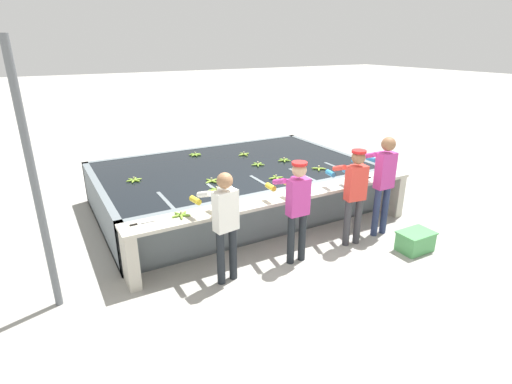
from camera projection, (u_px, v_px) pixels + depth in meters
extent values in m
plane|color=#A3A099|center=(291.00, 248.00, 6.41)|extent=(80.00, 80.00, 0.00)
cube|color=slate|center=(233.00, 203.00, 8.13)|extent=(5.12, 3.33, 0.06)
cube|color=slate|center=(275.00, 213.00, 6.68)|extent=(5.12, 0.12, 0.84)
cube|color=slate|center=(202.00, 165.00, 9.30)|extent=(5.12, 0.12, 0.84)
cube|color=slate|center=(102.00, 209.00, 6.84)|extent=(0.12, 3.33, 0.84)
cube|color=slate|center=(331.00, 167.00, 9.14)|extent=(0.12, 3.33, 0.84)
cube|color=black|center=(233.00, 184.00, 7.98)|extent=(4.88, 3.09, 0.77)
cube|color=slate|center=(168.00, 225.00, 6.27)|extent=(0.06, 0.80, 0.84)
cube|color=slate|center=(217.00, 214.00, 6.66)|extent=(0.06, 0.80, 0.84)
cube|color=slate|center=(261.00, 204.00, 7.05)|extent=(0.06, 0.80, 0.84)
cube|color=slate|center=(301.00, 196.00, 7.45)|extent=(0.06, 0.80, 0.84)
cube|color=slate|center=(336.00, 188.00, 7.84)|extent=(0.06, 0.80, 0.84)
cube|color=#B7B2A3|center=(285.00, 197.00, 6.31)|extent=(5.12, 0.45, 0.05)
cube|color=#B7B2A3|center=(130.00, 259.00, 5.33)|extent=(0.16, 0.41, 0.79)
cube|color=#B7B2A3|center=(393.00, 194.00, 7.59)|extent=(0.16, 0.41, 0.79)
cylinder|color=#1E2328|center=(221.00, 258.00, 5.37)|extent=(0.11, 0.11, 0.78)
cylinder|color=#1E2328|center=(233.00, 253.00, 5.48)|extent=(0.11, 0.11, 0.78)
cube|color=white|center=(226.00, 211.00, 5.19)|extent=(0.34, 0.22, 0.55)
sphere|color=#9E704C|center=(225.00, 181.00, 5.04)|extent=(0.21, 0.21, 0.21)
cylinder|color=white|center=(204.00, 194.00, 5.21)|extent=(0.13, 0.32, 0.18)
cylinder|color=gold|center=(195.00, 200.00, 5.45)|extent=(0.11, 0.21, 0.08)
cylinder|color=white|center=(225.00, 189.00, 5.40)|extent=(0.13, 0.32, 0.18)
cylinder|color=gold|center=(215.00, 195.00, 5.64)|extent=(0.11, 0.21, 0.08)
cylinder|color=#1E2328|center=(291.00, 240.00, 5.87)|extent=(0.11, 0.11, 0.77)
cylinder|color=#1E2328|center=(302.00, 237.00, 5.96)|extent=(0.11, 0.11, 0.77)
cube|color=#BC388E|center=(298.00, 197.00, 5.68)|extent=(0.32, 0.17, 0.54)
sphere|color=tan|center=(299.00, 170.00, 5.54)|extent=(0.21, 0.21, 0.21)
cylinder|color=red|center=(300.00, 163.00, 5.50)|extent=(0.22, 0.22, 0.04)
cylinder|color=#BC388E|center=(280.00, 181.00, 5.75)|extent=(0.08, 0.31, 0.18)
cylinder|color=gold|center=(271.00, 187.00, 6.01)|extent=(0.09, 0.20, 0.08)
cylinder|color=#BC388E|center=(298.00, 178.00, 5.89)|extent=(0.08, 0.31, 0.18)
cylinder|color=gold|center=(288.00, 184.00, 6.16)|extent=(0.09, 0.20, 0.08)
cylinder|color=#38383D|center=(347.00, 223.00, 6.40)|extent=(0.11, 0.11, 0.78)
cylinder|color=#38383D|center=(358.00, 221.00, 6.46)|extent=(0.11, 0.11, 0.78)
cube|color=#DB3D33|center=(356.00, 183.00, 6.19)|extent=(0.34, 0.21, 0.55)
sphere|color=#896042|center=(359.00, 158.00, 6.05)|extent=(0.21, 0.21, 0.21)
cylinder|color=red|center=(359.00, 151.00, 6.01)|extent=(0.22, 0.22, 0.04)
cylinder|color=#DB3D33|center=(339.00, 168.00, 6.29)|extent=(0.12, 0.32, 0.18)
cylinder|color=teal|center=(330.00, 173.00, 6.57)|extent=(0.11, 0.21, 0.08)
cylinder|color=#DB3D33|center=(357.00, 166.00, 6.40)|extent=(0.12, 0.32, 0.18)
cylinder|color=teal|center=(347.00, 171.00, 6.67)|extent=(0.11, 0.21, 0.08)
cylinder|color=navy|center=(376.00, 212.00, 6.71)|extent=(0.11, 0.11, 0.85)
cylinder|color=navy|center=(385.00, 210.00, 6.80)|extent=(0.11, 0.11, 0.85)
cube|color=#BC388E|center=(385.00, 171.00, 6.50)|extent=(0.32, 0.18, 0.60)
sphere|color=#896042|center=(389.00, 144.00, 6.34)|extent=(0.23, 0.23, 0.23)
cylinder|color=#BC388E|center=(368.00, 156.00, 6.56)|extent=(0.08, 0.31, 0.18)
cylinder|color=teal|center=(357.00, 161.00, 6.82)|extent=(0.09, 0.20, 0.08)
cylinder|color=#BC388E|center=(383.00, 153.00, 6.70)|extent=(0.08, 0.31, 0.18)
cylinder|color=teal|center=(371.00, 159.00, 6.96)|extent=(0.09, 0.20, 0.08)
ellipsoid|color=#7FAD33|center=(133.00, 181.00, 6.90)|extent=(0.11, 0.17, 0.04)
ellipsoid|color=#7FAD33|center=(136.00, 181.00, 6.93)|extent=(0.12, 0.16, 0.04)
ellipsoid|color=#7FAD33|center=(137.00, 180.00, 6.98)|extent=(0.17, 0.04, 0.04)
ellipsoid|color=#7FAD33|center=(135.00, 179.00, 7.00)|extent=(0.11, 0.17, 0.04)
ellipsoid|color=#7FAD33|center=(132.00, 180.00, 6.98)|extent=(0.12, 0.16, 0.04)
ellipsoid|color=#7FAD33|center=(131.00, 181.00, 6.92)|extent=(0.17, 0.04, 0.04)
cylinder|color=tan|center=(134.00, 178.00, 6.94)|extent=(0.03, 0.03, 0.04)
ellipsoid|color=#8CB738|center=(214.00, 180.00, 6.95)|extent=(0.17, 0.09, 0.04)
ellipsoid|color=#8CB738|center=(209.00, 180.00, 6.94)|extent=(0.09, 0.17, 0.04)
ellipsoid|color=#8CB738|center=(209.00, 182.00, 6.87)|extent=(0.17, 0.09, 0.04)
ellipsoid|color=#8CB738|center=(214.00, 182.00, 6.87)|extent=(0.09, 0.17, 0.04)
cylinder|color=tan|center=(212.00, 179.00, 6.89)|extent=(0.03, 0.03, 0.04)
ellipsoid|color=#75A333|center=(198.00, 155.00, 8.50)|extent=(0.15, 0.14, 0.04)
ellipsoid|color=#75A333|center=(197.00, 154.00, 8.54)|extent=(0.17, 0.06, 0.04)
ellipsoid|color=#75A333|center=(196.00, 154.00, 8.56)|extent=(0.11, 0.17, 0.04)
ellipsoid|color=#75A333|center=(193.00, 154.00, 8.54)|extent=(0.10, 0.17, 0.04)
ellipsoid|color=#75A333|center=(193.00, 155.00, 8.50)|extent=(0.17, 0.08, 0.04)
ellipsoid|color=#75A333|center=(194.00, 155.00, 8.46)|extent=(0.16, 0.13, 0.04)
ellipsoid|color=#75A333|center=(196.00, 155.00, 8.46)|extent=(0.05, 0.17, 0.04)
cylinder|color=tan|center=(195.00, 153.00, 8.50)|extent=(0.03, 0.03, 0.04)
ellipsoid|color=#8CB738|center=(319.00, 168.00, 7.64)|extent=(0.13, 0.16, 0.04)
ellipsoid|color=#8CB738|center=(316.00, 168.00, 7.59)|extent=(0.16, 0.13, 0.04)
ellipsoid|color=#8CB738|center=(319.00, 169.00, 7.53)|extent=(0.13, 0.16, 0.04)
ellipsoid|color=#8CB738|center=(322.00, 169.00, 7.58)|extent=(0.16, 0.13, 0.04)
cylinder|color=tan|center=(319.00, 167.00, 7.57)|extent=(0.03, 0.03, 0.04)
ellipsoid|color=#75A333|center=(258.00, 165.00, 7.78)|extent=(0.11, 0.17, 0.04)
ellipsoid|color=#75A333|center=(261.00, 165.00, 7.82)|extent=(0.15, 0.14, 0.04)
ellipsoid|color=#75A333|center=(259.00, 164.00, 7.88)|extent=(0.17, 0.11, 0.04)
ellipsoid|color=#75A333|center=(256.00, 164.00, 7.87)|extent=(0.06, 0.17, 0.04)
ellipsoid|color=#75A333|center=(255.00, 165.00, 7.82)|extent=(0.17, 0.06, 0.04)
cylinder|color=tan|center=(258.00, 163.00, 7.82)|extent=(0.03, 0.03, 0.04)
ellipsoid|color=#75A333|center=(215.00, 191.00, 6.45)|extent=(0.16, 0.12, 0.04)
ellipsoid|color=#75A333|center=(218.00, 191.00, 6.44)|extent=(0.06, 0.17, 0.04)
ellipsoid|color=#75A333|center=(220.00, 190.00, 6.48)|extent=(0.14, 0.15, 0.04)
ellipsoid|color=#75A333|center=(220.00, 189.00, 6.52)|extent=(0.17, 0.05, 0.04)
ellipsoid|color=#75A333|center=(217.00, 189.00, 6.54)|extent=(0.12, 0.16, 0.04)
ellipsoid|color=#75A333|center=(215.00, 189.00, 6.53)|extent=(0.09, 0.17, 0.04)
ellipsoid|color=#75A333|center=(213.00, 190.00, 6.48)|extent=(0.17, 0.09, 0.04)
cylinder|color=tan|center=(217.00, 188.00, 6.48)|extent=(0.03, 0.03, 0.04)
ellipsoid|color=#75A333|center=(284.00, 161.00, 8.06)|extent=(0.11, 0.17, 0.04)
ellipsoid|color=#75A333|center=(287.00, 160.00, 8.09)|extent=(0.14, 0.15, 0.04)
ellipsoid|color=#75A333|center=(286.00, 160.00, 8.15)|extent=(0.17, 0.11, 0.04)
ellipsoid|color=#75A333|center=(282.00, 160.00, 8.15)|extent=(0.06, 0.17, 0.04)
ellipsoid|color=#75A333|center=(282.00, 160.00, 8.09)|extent=(0.17, 0.06, 0.04)
cylinder|color=tan|center=(284.00, 159.00, 8.10)|extent=(0.03, 0.03, 0.04)
ellipsoid|color=#93BC3D|center=(245.00, 155.00, 8.49)|extent=(0.06, 0.17, 0.04)
ellipsoid|color=#93BC3D|center=(246.00, 154.00, 8.56)|extent=(0.17, 0.06, 0.04)
ellipsoid|color=#93BC3D|center=(242.00, 154.00, 8.57)|extent=(0.06, 0.17, 0.04)
ellipsoid|color=#93BC3D|center=(242.00, 155.00, 8.50)|extent=(0.17, 0.06, 0.04)
cylinder|color=tan|center=(244.00, 153.00, 8.52)|extent=(0.03, 0.03, 0.04)
ellipsoid|color=#7FAD33|center=(277.00, 179.00, 7.01)|extent=(0.07, 0.17, 0.04)
ellipsoid|color=#7FAD33|center=(279.00, 178.00, 7.08)|extent=(0.17, 0.07, 0.04)
ellipsoid|color=#7FAD33|center=(275.00, 177.00, 7.11)|extent=(0.07, 0.17, 0.04)
ellipsoid|color=#7FAD33|center=(273.00, 178.00, 7.05)|extent=(0.17, 0.07, 0.04)
cylinder|color=tan|center=(276.00, 176.00, 7.05)|extent=(0.03, 0.03, 0.04)
ellipsoid|color=#75A333|center=(183.00, 213.00, 5.59)|extent=(0.15, 0.14, 0.04)
ellipsoid|color=#75A333|center=(178.00, 214.00, 5.58)|extent=(0.10, 0.17, 0.04)
ellipsoid|color=#75A333|center=(177.00, 216.00, 5.52)|extent=(0.17, 0.05, 0.04)
ellipsoid|color=#75A333|center=(181.00, 217.00, 5.50)|extent=(0.08, 0.17, 0.04)
ellipsoid|color=#75A333|center=(185.00, 215.00, 5.54)|extent=(0.16, 0.12, 0.04)
cylinder|color=tan|center=(181.00, 213.00, 5.53)|extent=(0.03, 0.03, 0.04)
cube|color=silver|center=(378.00, 176.00, 7.15)|extent=(0.20, 0.07, 0.00)
cube|color=black|center=(368.00, 178.00, 7.09)|extent=(0.10, 0.04, 0.02)
cube|color=silver|center=(148.00, 221.00, 5.37)|extent=(0.20, 0.04, 0.00)
cube|color=black|center=(134.00, 225.00, 5.27)|extent=(0.10, 0.03, 0.02)
cube|color=#4C9E56|center=(415.00, 242.00, 6.30)|extent=(0.52, 0.36, 0.30)
cube|color=#4C9E56|center=(417.00, 233.00, 6.24)|extent=(0.55, 0.39, 0.02)
cylinder|color=slate|center=(35.00, 185.00, 4.50)|extent=(0.09, 0.09, 3.20)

